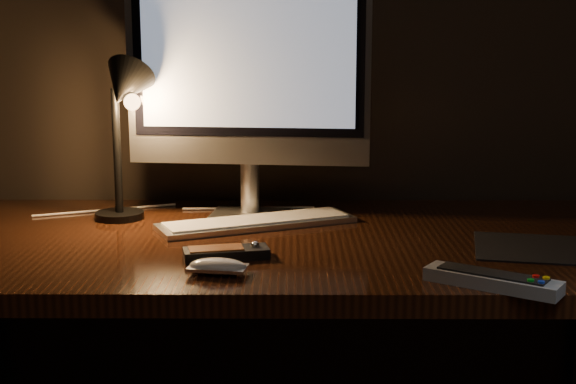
{
  "coord_description": "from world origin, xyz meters",
  "views": [
    {
      "loc": [
        0.02,
        0.27,
        1.15
      ],
      "look_at": [
        0.01,
        1.73,
        0.87
      ],
      "focal_mm": 50.0,
      "sensor_mm": 36.0,
      "label": 1
    }
  ],
  "objects_px": {
    "mouse": "(218,268)",
    "desk_lamp": "(123,110)",
    "tv_remote": "(492,280)",
    "monitor": "(248,69)",
    "desk": "(285,287)",
    "keyboard": "(257,222)",
    "media_remote": "(226,253)"
  },
  "relations": [
    {
      "from": "tv_remote",
      "to": "desk",
      "type": "bearing_deg",
      "value": 163.77
    },
    {
      "from": "desk",
      "to": "media_remote",
      "type": "distance_m",
      "value": 0.29
    },
    {
      "from": "media_remote",
      "to": "desk_lamp",
      "type": "xyz_separation_m",
      "value": [
        -0.24,
        0.29,
        0.24
      ]
    },
    {
      "from": "desk",
      "to": "mouse",
      "type": "distance_m",
      "value": 0.38
    },
    {
      "from": "desk",
      "to": "keyboard",
      "type": "relative_size",
      "value": 3.74
    },
    {
      "from": "desk",
      "to": "keyboard",
      "type": "height_order",
      "value": "keyboard"
    },
    {
      "from": "keyboard",
      "to": "media_remote",
      "type": "xyz_separation_m",
      "value": [
        -0.04,
        -0.26,
        0.0
      ]
    },
    {
      "from": "tv_remote",
      "to": "monitor",
      "type": "bearing_deg",
      "value": 163.37
    },
    {
      "from": "desk",
      "to": "tv_remote",
      "type": "xyz_separation_m",
      "value": [
        0.34,
        -0.41,
        0.14
      ]
    },
    {
      "from": "monitor",
      "to": "media_remote",
      "type": "xyz_separation_m",
      "value": [
        -0.02,
        -0.34,
        -0.32
      ]
    },
    {
      "from": "mouse",
      "to": "desk_lamp",
      "type": "height_order",
      "value": "desk_lamp"
    },
    {
      "from": "tv_remote",
      "to": "mouse",
      "type": "bearing_deg",
      "value": -155.53
    },
    {
      "from": "monitor",
      "to": "media_remote",
      "type": "relative_size",
      "value": 3.41
    },
    {
      "from": "keyboard",
      "to": "mouse",
      "type": "xyz_separation_m",
      "value": [
        -0.05,
        -0.36,
        0.0
      ]
    },
    {
      "from": "media_remote",
      "to": "tv_remote",
      "type": "height_order",
      "value": "same"
    },
    {
      "from": "keyboard",
      "to": "desk_lamp",
      "type": "relative_size",
      "value": 1.17
    },
    {
      "from": "desk",
      "to": "mouse",
      "type": "height_order",
      "value": "mouse"
    },
    {
      "from": "keyboard",
      "to": "mouse",
      "type": "bearing_deg",
      "value": -122.03
    },
    {
      "from": "desk_lamp",
      "to": "media_remote",
      "type": "bearing_deg",
      "value": -59.31
    },
    {
      "from": "desk",
      "to": "media_remote",
      "type": "bearing_deg",
      "value": -114.36
    },
    {
      "from": "monitor",
      "to": "media_remote",
      "type": "height_order",
      "value": "monitor"
    },
    {
      "from": "keyboard",
      "to": "tv_remote",
      "type": "distance_m",
      "value": 0.59
    },
    {
      "from": "desk_lamp",
      "to": "mouse",
      "type": "bearing_deg",
      "value": -67.92
    },
    {
      "from": "desk",
      "to": "monitor",
      "type": "distance_m",
      "value": 0.48
    },
    {
      "from": "keyboard",
      "to": "desk_lamp",
      "type": "xyz_separation_m",
      "value": [
        -0.29,
        0.03,
        0.24
      ]
    },
    {
      "from": "tv_remote",
      "to": "desk_lamp",
      "type": "relative_size",
      "value": 0.59
    },
    {
      "from": "media_remote",
      "to": "tv_remote",
      "type": "relative_size",
      "value": 0.77
    },
    {
      "from": "mouse",
      "to": "tv_remote",
      "type": "height_order",
      "value": "tv_remote"
    },
    {
      "from": "monitor",
      "to": "mouse",
      "type": "relative_size",
      "value": 5.58
    },
    {
      "from": "desk",
      "to": "keyboard",
      "type": "distance_m",
      "value": 0.15
    },
    {
      "from": "mouse",
      "to": "desk_lamp",
      "type": "bearing_deg",
      "value": 129.92
    },
    {
      "from": "desk",
      "to": "desk_lamp",
      "type": "xyz_separation_m",
      "value": [
        -0.35,
        0.06,
        0.38
      ]
    }
  ]
}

